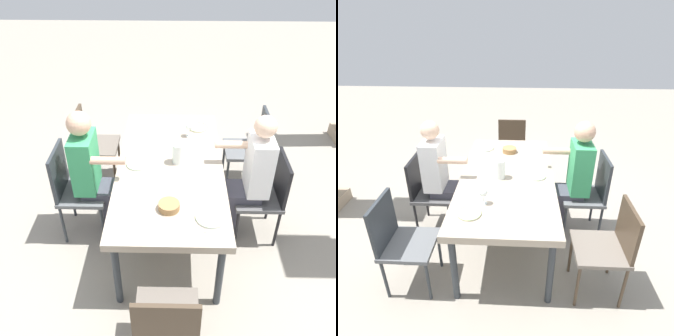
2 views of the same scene
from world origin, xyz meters
The scene contains 21 objects.
ground_plane centered at (0.00, 0.00, 0.00)m, with size 16.00×16.00×0.00m, color gray.
dining_table centered at (0.00, 0.00, 0.70)m, with size 1.98×0.97×0.76m.
chair_west_north centered at (-0.75, 0.91, 0.52)m, with size 0.44×0.44×0.91m.
chair_west_south centered at (-0.75, -0.90, 0.54)m, with size 0.44×0.44×0.90m.
chair_mid_north centered at (0.07, 0.90, 0.52)m, with size 0.44×0.44×0.89m.
chair_mid_south centered at (0.07, -0.91, 0.55)m, with size 0.44×0.44×0.96m.
chair_head_east centered at (1.41, 0.00, 0.51)m, with size 0.44×0.44×0.87m.
diner_woman_green centered at (0.08, -0.71, 0.72)m, with size 0.35×0.50×1.34m.
diner_man_white centered at (0.07, 0.73, 0.70)m, with size 0.35×0.49×1.32m.
plate_0 centered at (-0.69, 0.29, 0.77)m, with size 0.21×0.21×0.02m.
wine_glass_0 centered at (-0.53, 0.19, 0.87)m, with size 0.08×0.08×0.15m.
fork_0 centered at (-0.84, 0.29, 0.76)m, with size 0.02×0.17×0.01m, color silver.
spoon_0 centered at (-0.54, 0.29, 0.76)m, with size 0.02×0.17×0.01m, color silver.
plate_1 centered at (-0.01, -0.30, 0.77)m, with size 0.21×0.21×0.02m.
fork_1 centered at (-0.16, -0.30, 0.76)m, with size 0.02×0.17×0.01m, color silver.
spoon_1 centered at (0.14, -0.30, 0.76)m, with size 0.02×0.17×0.01m, color silver.
plate_2 centered at (0.69, 0.32, 0.77)m, with size 0.24×0.24×0.02m.
fork_2 centered at (0.54, 0.32, 0.76)m, with size 0.02×0.17×0.01m, color silver.
spoon_2 centered at (0.84, 0.32, 0.76)m, with size 0.02×0.17×0.01m, color silver.
water_pitcher centered at (-0.05, 0.07, 0.85)m, with size 0.11×0.11×0.20m.
bread_basket centered at (0.59, 0.00, 0.79)m, with size 0.17×0.17×0.06m, color #9E7547.
Camera 2 is at (-2.63, -0.12, 2.22)m, focal length 30.49 mm.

